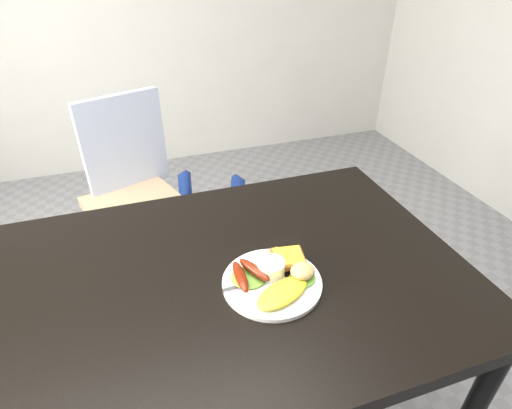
# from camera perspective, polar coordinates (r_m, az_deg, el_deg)

# --- Properties ---
(dining_table) EXTENTS (1.20, 0.80, 0.04)m
(dining_table) POSITION_cam_1_polar(r_m,az_deg,el_deg) (1.01, -4.48, -10.64)
(dining_table) COLOR black
(dining_table) RESTS_ON ground
(dining_chair) EXTENTS (0.49, 0.49, 0.05)m
(dining_chair) POSITION_cam_1_polar(r_m,az_deg,el_deg) (1.86, -16.85, -0.15)
(dining_chair) COLOR tan
(dining_chair) RESTS_ON ground
(person) EXTENTS (0.71, 0.60, 1.69)m
(person) POSITION_cam_1_polar(r_m,az_deg,el_deg) (1.39, -13.35, 7.38)
(person) COLOR navy
(person) RESTS_ON ground
(plate) EXTENTS (0.24, 0.24, 0.01)m
(plate) POSITION_cam_1_polar(r_m,az_deg,el_deg) (0.96, 2.29, -11.05)
(plate) COLOR white
(plate) RESTS_ON dining_table
(lettuce_left) EXTENTS (0.11, 0.10, 0.01)m
(lettuce_left) POSITION_cam_1_polar(r_m,az_deg,el_deg) (0.96, -1.04, -10.38)
(lettuce_left) COLOR olive
(lettuce_left) RESTS_ON plate
(lettuce_right) EXTENTS (0.09, 0.08, 0.01)m
(lettuce_right) POSITION_cam_1_polar(r_m,az_deg,el_deg) (0.96, 6.59, -10.45)
(lettuce_right) COLOR #539E2A
(lettuce_right) RESTS_ON plate
(omelette) EXTENTS (0.16, 0.12, 0.02)m
(omelette) POSITION_cam_1_polar(r_m,az_deg,el_deg) (0.92, 3.79, -12.46)
(omelette) COLOR gold
(omelette) RESTS_ON plate
(sausage_a) EXTENTS (0.03, 0.11, 0.03)m
(sausage_a) POSITION_cam_1_polar(r_m,az_deg,el_deg) (0.94, -2.24, -10.21)
(sausage_a) COLOR #690D05
(sausage_a) RESTS_ON lettuce_left
(sausage_b) EXTENTS (0.07, 0.10, 0.02)m
(sausage_b) POSITION_cam_1_polar(r_m,az_deg,el_deg) (0.95, -0.27, -9.31)
(sausage_b) COLOR #612911
(sausage_b) RESTS_ON lettuce_left
(ramekin) EXTENTS (0.09, 0.09, 0.04)m
(ramekin) POSITION_cam_1_polar(r_m,az_deg,el_deg) (0.96, 2.13, -9.11)
(ramekin) COLOR white
(ramekin) RESTS_ON plate
(toast_a) EXTENTS (0.09, 0.09, 0.01)m
(toast_a) POSITION_cam_1_polar(r_m,az_deg,el_deg) (1.00, 2.93, -7.98)
(toast_a) COLOR brown
(toast_a) RESTS_ON plate
(toast_b) EXTENTS (0.09, 0.09, 0.01)m
(toast_b) POSITION_cam_1_polar(r_m,az_deg,el_deg) (0.99, 4.65, -7.66)
(toast_b) COLOR #955E2F
(toast_b) RESTS_ON toast_a
(potato_salad) EXTENTS (0.07, 0.06, 0.03)m
(potato_salad) POSITION_cam_1_polar(r_m,az_deg,el_deg) (0.95, 6.66, -9.42)
(potato_salad) COLOR #CDC087
(potato_salad) RESTS_ON lettuce_right
(fork) EXTENTS (0.15, 0.02, 0.00)m
(fork) POSITION_cam_1_polar(r_m,az_deg,el_deg) (0.95, -0.26, -11.16)
(fork) COLOR #ADAFB7
(fork) RESTS_ON plate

